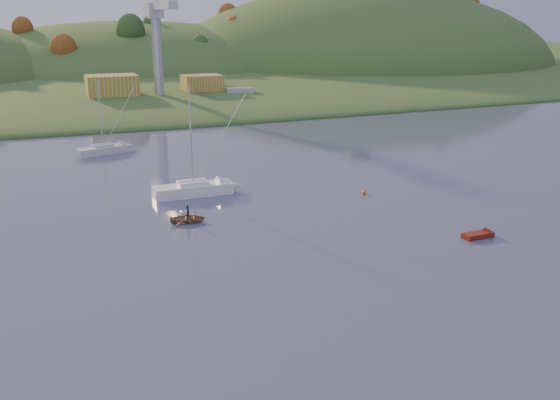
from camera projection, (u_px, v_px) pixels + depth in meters
name	position (u px, v px, depth m)	size (l,w,h in m)	color
far_shore	(97.00, 69.00, 238.40)	(620.00, 220.00, 1.50)	#365120
shore_slope	(122.00, 87.00, 180.64)	(640.00, 150.00, 7.00)	#365120
hill_center	(132.00, 72.00, 224.20)	(140.00, 120.00, 36.00)	#365120
hill_right	(360.00, 68.00, 241.25)	(150.00, 130.00, 60.00)	#365120
hillside_trees	(113.00, 80.00, 198.41)	(280.00, 50.00, 32.00)	#224016
wharf	(171.00, 100.00, 143.86)	(42.00, 16.00, 2.40)	slate
shed_west	(112.00, 86.00, 139.07)	(11.00, 8.00, 4.80)	olive
shed_east	(202.00, 84.00, 147.58)	(9.00, 7.00, 4.00)	olive
dock_crane	(158.00, 29.00, 135.00)	(3.20, 28.00, 20.30)	#B7B7BC
sailboat_near	(193.00, 188.00, 72.42)	(9.14, 2.74, 12.68)	white
sailboat_far	(103.00, 149.00, 93.86)	(8.22, 4.36, 10.93)	silver
canoe	(188.00, 219.00, 63.10)	(2.57, 3.60, 0.75)	#8E6C4E
paddler	(188.00, 215.00, 62.99)	(0.56, 0.37, 1.55)	black
red_tender	(483.00, 234.00, 59.03)	(3.58, 1.34, 1.21)	#61190D
work_vessel	(240.00, 98.00, 145.79)	(15.17, 7.94, 3.71)	slate
buoy_1	(364.00, 192.00, 72.92)	(0.50, 0.50, 0.50)	orange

